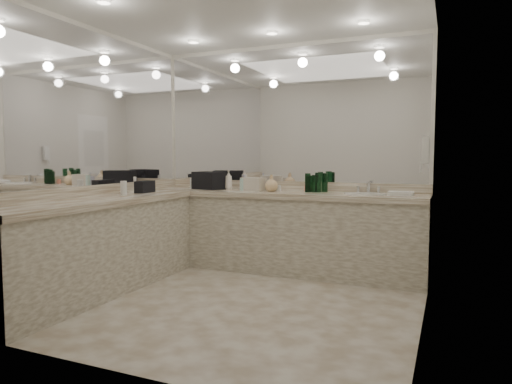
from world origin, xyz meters
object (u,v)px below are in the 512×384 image
at_px(wall_phone, 425,150).
at_px(soap_bottle_a, 229,180).
at_px(soap_bottle_b, 244,182).
at_px(soap_bottle_c, 271,183).
at_px(cream_cosmetic_case, 253,184).
at_px(black_toiletry_bag, 209,180).
at_px(hand_towel, 401,193).
at_px(sink, 365,195).

bearing_deg(wall_phone, soap_bottle_a, 165.82).
distance_m(soap_bottle_b, soap_bottle_c, 0.35).
bearing_deg(cream_cosmetic_case, soap_bottle_b, -174.70).
distance_m(black_toiletry_bag, soap_bottle_a, 0.25).
height_order(black_toiletry_bag, soap_bottle_a, soap_bottle_a).
relative_size(wall_phone, soap_bottle_b, 1.31).
bearing_deg(cream_cosmetic_case, soap_bottle_c, 4.24).
xyz_separation_m(black_toiletry_bag, hand_towel, (2.23, -0.04, -0.09)).
distance_m(hand_towel, soap_bottle_a, 1.98).
distance_m(wall_phone, hand_towel, 0.70).
xyz_separation_m(sink, black_toiletry_bag, (-1.87, 0.03, 0.11)).
distance_m(sink, soap_bottle_c, 1.04).
distance_m(sink, wall_phone, 0.91).
bearing_deg(sink, wall_phone, -39.57).
bearing_deg(soap_bottle_b, soap_bottle_a, 165.49).
bearing_deg(hand_towel, soap_bottle_c, -179.28).
height_order(sink, hand_towel, hand_towel).
relative_size(black_toiletry_bag, soap_bottle_c, 2.00).
xyz_separation_m(wall_phone, black_toiletry_bag, (-2.47, 0.53, -0.34)).
height_order(wall_phone, black_toiletry_bag, wall_phone).
relative_size(sink, soap_bottle_c, 2.32).
relative_size(black_toiletry_bag, soap_bottle_b, 2.07).
xyz_separation_m(wall_phone, soap_bottle_c, (-1.64, 0.47, -0.36)).
relative_size(hand_towel, soap_bottle_a, 1.06).
relative_size(soap_bottle_a, soap_bottle_b, 1.25).
xyz_separation_m(sink, soap_bottle_a, (-1.62, 0.06, 0.12)).
bearing_deg(hand_towel, black_toiletry_bag, 179.01).
bearing_deg(soap_bottle_b, soap_bottle_c, -5.03).
bearing_deg(soap_bottle_b, wall_phone, -14.14).
bearing_deg(soap_bottle_c, cream_cosmetic_case, 174.63).
height_order(sink, wall_phone, wall_phone).
relative_size(sink, soap_bottle_b, 2.41).
xyz_separation_m(wall_phone, soap_bottle_b, (-1.99, 0.50, -0.36)).
relative_size(wall_phone, cream_cosmetic_case, 0.92).
xyz_separation_m(black_toiletry_bag, cream_cosmetic_case, (0.60, -0.03, -0.03)).
bearing_deg(black_toiletry_bag, cream_cosmetic_case, -3.24).
bearing_deg(soap_bottle_b, sink, -0.06).
bearing_deg(black_toiletry_bag, soap_bottle_c, -3.84).
bearing_deg(wall_phone, soap_bottle_c, 164.01).
distance_m(wall_phone, soap_bottle_c, 1.74).
bearing_deg(soap_bottle_c, wall_phone, -15.99).
bearing_deg(wall_phone, hand_towel, 116.72).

